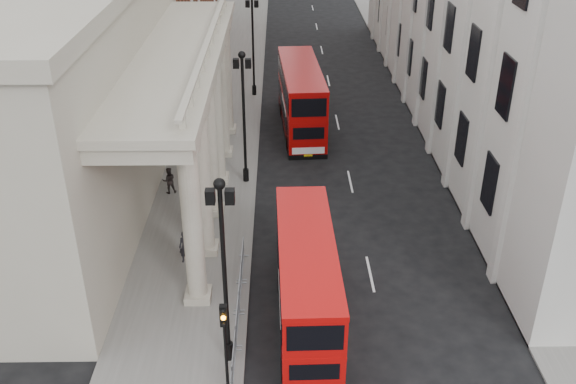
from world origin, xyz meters
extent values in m
cube|color=slate|center=(-3.00, 30.00, 0.06)|extent=(6.00, 140.00, 0.12)
cube|color=slate|center=(13.50, 30.00, 0.06)|extent=(3.00, 140.00, 0.12)
cube|color=slate|center=(-0.05, 30.00, 0.07)|extent=(0.20, 140.00, 0.14)
cube|color=#A9A28D|center=(-10.50, 18.00, 6.00)|extent=(9.00, 28.00, 12.00)
cylinder|color=black|center=(-0.60, 4.00, 0.52)|extent=(0.36, 0.36, 0.80)
cylinder|color=black|center=(-0.60, 4.00, 4.12)|extent=(0.18, 0.18, 8.00)
sphere|color=black|center=(-0.60, 4.00, 8.22)|extent=(0.44, 0.44, 0.44)
cube|color=black|center=(-0.25, 4.00, 7.72)|extent=(0.35, 0.35, 0.55)
cube|color=black|center=(-0.95, 4.00, 7.72)|extent=(0.35, 0.35, 0.55)
cylinder|color=black|center=(-0.60, 20.00, 0.52)|extent=(0.36, 0.36, 0.80)
cylinder|color=black|center=(-0.60, 20.00, 4.12)|extent=(0.18, 0.18, 8.00)
sphere|color=black|center=(-0.60, 20.00, 8.22)|extent=(0.44, 0.44, 0.44)
cube|color=black|center=(-0.25, 20.00, 7.72)|extent=(0.35, 0.35, 0.55)
cube|color=black|center=(-0.95, 20.00, 7.72)|extent=(0.35, 0.35, 0.55)
cylinder|color=black|center=(-0.60, 36.00, 0.52)|extent=(0.36, 0.36, 0.80)
cylinder|color=black|center=(-0.60, 36.00, 4.12)|extent=(0.18, 0.18, 8.00)
cube|color=black|center=(-0.25, 36.00, 7.72)|extent=(0.35, 0.35, 0.55)
cube|color=black|center=(-0.95, 36.00, 7.72)|extent=(0.35, 0.35, 0.55)
cylinder|color=black|center=(-0.50, 2.00, 1.82)|extent=(0.12, 0.12, 3.40)
cube|color=black|center=(-0.50, 2.00, 3.97)|extent=(0.28, 0.22, 0.90)
sphere|color=black|center=(-0.50, 1.87, 4.27)|extent=(0.18, 0.18, 0.18)
sphere|color=orange|center=(-0.50, 1.87, 3.97)|extent=(0.18, 0.18, 0.18)
sphere|color=black|center=(-0.50, 1.87, 3.67)|extent=(0.18, 0.18, 0.18)
cube|color=gray|center=(-0.35, 3.40, 0.67)|extent=(0.50, 2.30, 1.10)
cube|color=gray|center=(-0.35, 5.75, 0.67)|extent=(0.50, 2.30, 1.10)
cube|color=gray|center=(-0.35, 8.10, 0.67)|extent=(0.50, 2.30, 1.10)
cube|color=gray|center=(-0.35, 10.45, 0.67)|extent=(0.50, 2.30, 1.10)
cube|color=red|center=(2.65, 6.38, 1.26)|extent=(2.55, 9.85, 1.87)
cube|color=red|center=(2.65, 6.38, 3.20)|extent=(2.55, 9.85, 1.63)
cube|color=red|center=(2.65, 6.38, 4.13)|extent=(2.59, 9.89, 0.23)
cube|color=black|center=(2.65, 6.38, 0.16)|extent=(2.57, 9.85, 0.33)
cube|color=black|center=(2.65, 6.38, 1.49)|extent=(2.56, 7.98, 0.93)
cube|color=black|center=(2.65, 6.38, 3.29)|extent=(2.59, 9.29, 1.03)
cylinder|color=black|center=(1.67, 2.95, 0.47)|extent=(0.32, 0.94, 0.93)
cylinder|color=black|center=(3.78, 3.00, 0.47)|extent=(0.32, 0.94, 0.93)
cylinder|color=black|center=(1.55, 8.64, 0.47)|extent=(0.32, 0.94, 0.93)
cylinder|color=black|center=(3.66, 8.69, 0.47)|extent=(0.32, 0.94, 0.93)
cube|color=#A90807|center=(3.12, 28.74, 1.42)|extent=(3.29, 11.15, 2.10)
cube|color=#A90807|center=(3.12, 28.74, 3.59)|extent=(3.29, 11.15, 1.83)
cube|color=#A90807|center=(3.12, 28.74, 4.64)|extent=(3.34, 11.19, 0.26)
cube|color=black|center=(3.12, 28.74, 0.18)|extent=(3.32, 11.15, 0.37)
cube|color=black|center=(3.12, 28.74, 1.68)|extent=(3.23, 9.06, 1.05)
cube|color=black|center=(3.12, 28.74, 3.70)|extent=(3.32, 10.52, 1.15)
cube|color=white|center=(3.46, 23.25, 0.68)|extent=(2.20, 0.20, 0.47)
cube|color=yellow|center=(3.46, 23.24, 0.34)|extent=(0.58, 0.08, 0.14)
cylinder|color=black|center=(2.18, 24.84, 0.52)|extent=(0.40, 1.07, 1.05)
cylinder|color=black|center=(4.54, 24.99, 0.52)|extent=(0.40, 1.07, 1.05)
cylinder|color=black|center=(1.78, 31.23, 0.52)|extent=(0.40, 1.07, 1.05)
cylinder|color=black|center=(4.15, 31.37, 0.52)|extent=(0.40, 1.07, 1.05)
imported|color=black|center=(-3.24, 11.02, 0.99)|extent=(0.66, 0.45, 1.75)
imported|color=black|center=(-5.17, 18.45, 0.95)|extent=(0.95, 0.82, 1.66)
imported|color=black|center=(-3.17, 23.06, 0.89)|extent=(0.90, 0.83, 1.54)
camera|label=1|loc=(1.54, -16.05, 18.68)|focal=40.00mm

